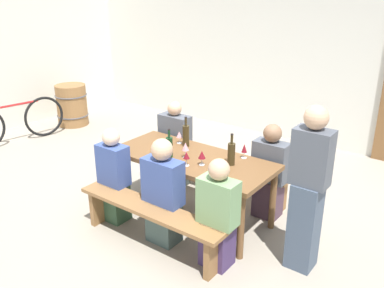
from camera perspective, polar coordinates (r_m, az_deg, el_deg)
ground_plane at (r=4.86m, az=-0.00°, el=-9.94°), size 24.00×24.00×0.00m
back_wall at (r=7.06m, az=16.11°, el=12.93°), size 14.00×0.20×3.20m
tasting_table at (r=4.55m, az=-0.00°, el=-2.75°), size 1.83×0.80×0.75m
bench_near at (r=4.22m, az=-5.75°, el=-9.78°), size 1.73×0.30×0.45m
bench_far at (r=5.21m, az=4.60°, el=-3.43°), size 1.73×0.30×0.45m
wine_bottle_0 at (r=4.77m, az=-0.85°, el=1.22°), size 0.08×0.08×0.35m
wine_bottle_1 at (r=4.30m, az=5.43°, el=-1.28°), size 0.08×0.08×0.34m
wine_bottle_2 at (r=4.49m, az=-3.14°, el=-0.35°), size 0.08×0.08×0.32m
wine_glass_0 at (r=4.46m, az=-0.91°, el=-0.40°), size 0.08×0.08×0.17m
wine_glass_1 at (r=4.26m, az=-0.77°, el=-1.65°), size 0.07×0.07×0.15m
wine_glass_2 at (r=4.28m, az=1.37°, el=-1.53°), size 0.08×0.08×0.16m
wine_glass_3 at (r=4.87m, az=-1.77°, el=1.24°), size 0.07×0.07×0.15m
wine_glass_4 at (r=4.48m, az=7.21°, el=-0.65°), size 0.06×0.06×0.16m
seated_guest_near_0 at (r=4.65m, az=-10.68°, el=-4.60°), size 0.34×0.24×1.09m
seated_guest_near_1 at (r=4.20m, az=-3.99°, el=-6.94°), size 0.42×0.24×1.13m
seated_guest_near_2 at (r=3.86m, az=3.57°, el=-9.95°), size 0.37×0.24×1.09m
seated_guest_far_0 at (r=5.39m, az=-2.33°, el=-0.38°), size 0.41×0.24×1.14m
seated_guest_far_1 at (r=4.73m, az=10.62°, el=-4.06°), size 0.39×0.24×1.11m
standing_host at (r=3.85m, az=15.65°, el=-6.42°), size 0.33×0.24×1.58m
wine_barrel at (r=8.16m, az=-16.19°, el=5.18°), size 0.59×0.59×0.77m
parked_bicycle_0 at (r=7.51m, az=-23.30°, el=2.81°), size 0.36×1.70×0.90m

